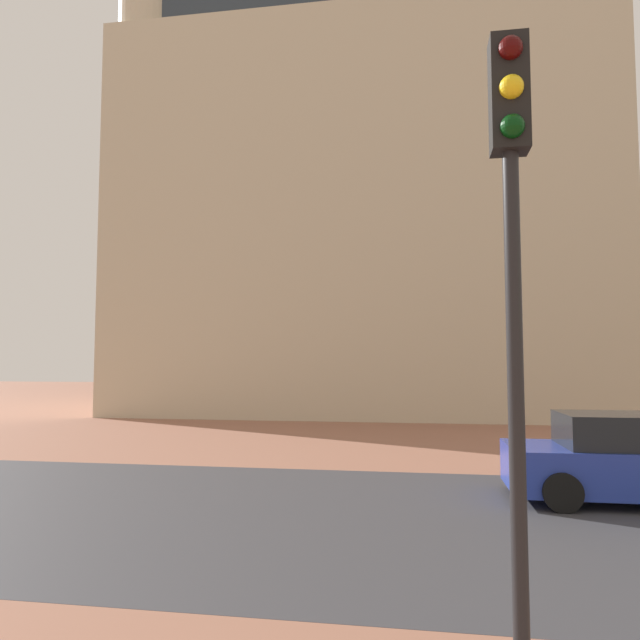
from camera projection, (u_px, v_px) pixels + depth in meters
The scene contains 5 objects.
ground_plane at pixel (293, 512), 9.65m from camera, with size 120.00×120.00×0.00m, color #93604C.
street_asphalt_strip at pixel (292, 513), 9.56m from camera, with size 120.00×7.82×0.00m, color #38383D.
landmark_building at pixel (363, 210), 32.38m from camera, with size 23.04×15.57×33.08m.
car_blue at pixel (634, 460), 10.36m from camera, with size 4.29×2.10×1.53m.
traffic_light_pole at pixel (512, 230), 4.43m from camera, with size 0.28×0.34×4.92m.
Camera 1 is at (2.06, 0.36, 2.43)m, focal length 33.28 mm.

